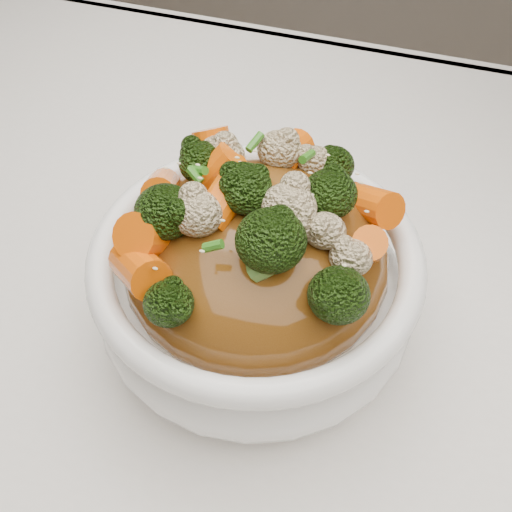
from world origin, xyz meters
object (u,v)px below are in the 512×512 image
(carrots, at_px, (256,187))
(broccoli, at_px, (256,189))
(dining_table, at_px, (273,478))
(bowl, at_px, (256,287))

(carrots, distance_m, broccoli, 0.00)
(broccoli, bearing_deg, dining_table, 69.18)
(carrots, height_order, broccoli, carrots)
(bowl, relative_size, carrots, 1.26)
(dining_table, distance_m, bowl, 0.42)
(dining_table, bearing_deg, bowl, -110.82)
(dining_table, xyz_separation_m, bowl, (-0.01, -0.03, 0.42))
(dining_table, distance_m, broccoli, 0.51)
(dining_table, relative_size, carrots, 6.76)
(bowl, relative_size, broccoli, 1.26)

